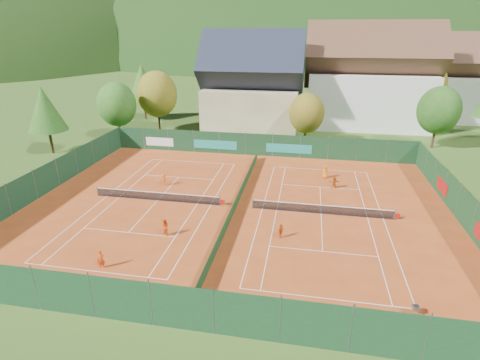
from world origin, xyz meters
name	(u,v)px	position (x,y,z in m)	size (l,w,h in m)	color
ground	(236,207)	(0.00, 0.00, -0.02)	(600.00, 600.00, 0.00)	#304F18
clay_pad	(236,207)	(0.00, 0.00, 0.01)	(40.00, 32.00, 0.01)	#A54018
court_markings_left	(157,200)	(-8.00, 0.00, 0.01)	(11.03, 23.83, 0.00)	white
court_markings_right	(321,214)	(8.00, 0.00, 0.01)	(11.03, 23.83, 0.00)	white
tennis_net_left	(159,196)	(-7.85, 0.00, 0.51)	(13.30, 0.10, 1.02)	#59595B
tennis_net_right	(323,209)	(8.15, 0.00, 0.51)	(13.30, 0.10, 1.02)	#59595B
court_divider	(236,202)	(0.00, 0.00, 0.50)	(0.03, 28.80, 1.00)	#153C1C
fence_north	(255,145)	(-0.46, 15.99, 1.47)	(40.00, 0.10, 3.00)	#13351C
fence_south	(182,308)	(0.00, -16.00, 1.50)	(40.00, 0.04, 3.00)	#14381D
fence_west	(47,179)	(-20.00, 0.00, 1.50)	(0.04, 32.00, 3.00)	#153B23
fence_east	(465,210)	(20.00, 0.05, 1.48)	(0.09, 32.00, 3.00)	#153C1D
chalet	(253,90)	(-3.00, 30.00, 6.62)	(16.20, 12.00, 16.00)	beige
hotel_block_a	(369,83)	(16.00, 36.00, 7.38)	(21.60, 11.00, 17.25)	silver
hotel_block_b	(442,83)	(30.00, 44.00, 6.62)	(17.28, 10.00, 15.50)	silver
tree_west_front	(117,104)	(-22.00, 20.00, 5.39)	(5.72, 5.72, 8.69)	#412D17
tree_west_mid	(157,94)	(-18.00, 26.00, 6.07)	(6.44, 6.44, 9.78)	#4C2E1B
tree_west_back	(142,83)	(-24.00, 34.00, 6.74)	(5.60, 5.60, 10.00)	#472919
tree_center	(307,113)	(6.00, 22.00, 4.72)	(5.01, 5.01, 7.60)	#4D351B
tree_east_front	(439,110)	(24.00, 24.00, 5.39)	(5.72, 5.72, 8.69)	#4A2F1A
tree_west_side	(45,109)	(-28.00, 12.00, 6.06)	(5.04, 5.04, 9.00)	#422C17
tree_east_back	(425,85)	(26.00, 40.00, 6.74)	(7.15, 7.15, 10.86)	#422717
mountain_backdrop	(341,115)	(28.54, 233.48, -39.64)	(820.00, 530.00, 242.00)	black
ball_hopper	(416,308)	(13.24, -12.45, 0.56)	(0.34, 0.34, 0.80)	slate
loose_ball_0	(139,247)	(-6.10, -8.43, 0.03)	(0.07, 0.07, 0.07)	#CCD833
loose_ball_1	(264,290)	(4.10, -11.76, 0.03)	(0.07, 0.07, 0.07)	#CCD833
player_left_near	(101,259)	(-7.57, -11.42, 0.72)	(0.53, 0.35, 1.45)	#DD4513
player_left_mid	(165,228)	(-4.74, -6.36, 0.78)	(0.75, 0.59, 1.55)	#F75715
player_left_far	(164,179)	(-8.74, 3.85, 0.69)	(0.89, 0.51, 1.38)	#E95414
player_right_near	(281,231)	(4.63, -4.95, 0.63)	(0.74, 0.31, 1.26)	#D55B12
player_right_far_a	(325,172)	(8.55, 9.17, 0.76)	(0.74, 0.48, 1.52)	orange
player_right_far_b	(334,182)	(9.40, 6.39, 0.67)	(1.25, 0.40, 1.34)	#CA5912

